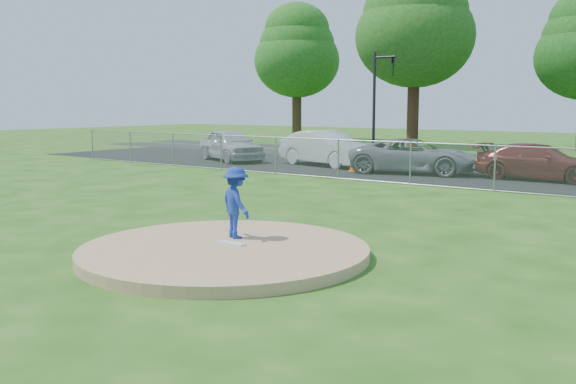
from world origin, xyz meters
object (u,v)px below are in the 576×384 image
tree_far_left (297,50)px  pitcher (236,203)px  parked_car_gray (414,156)px  tree_left (415,21)px  traffic_cone (353,164)px  traffic_signal_left (378,94)px  parked_car_white (326,148)px  parked_car_silver (231,145)px  parked_car_darkred (539,162)px

tree_far_left → pitcher: size_ratio=7.60×
pitcher → parked_car_gray: (-3.22, 14.81, -0.18)m
tree_far_left → tree_left: 11.24m
traffic_cone → traffic_signal_left: bearing=111.2°
parked_car_white → parked_car_silver: bearing=110.0°
tree_left → parked_car_darkred: (12.30, -14.89, -7.56)m
tree_far_left → traffic_signal_left: size_ratio=1.92×
pitcher → parked_car_silver: 19.88m
tree_far_left → traffic_cone: (16.08, -18.34, -6.75)m
tree_left → traffic_signal_left: bearing=-76.0°
tree_far_left → traffic_cone: bearing=-48.8°
pitcher → parked_car_gray: 15.16m
parked_car_white → parked_car_darkred: bearing=-77.1°
traffic_signal_left → parked_car_white: traffic_signal_left is taller
tree_left → traffic_signal_left: size_ratio=2.24×
parked_car_white → parked_car_darkred: parked_car_white is taller
tree_far_left → tree_left: tree_left is taller
pitcher → parked_car_darkred: pitcher is taller
tree_left → traffic_signal_left: (2.24, -9.00, -4.88)m
pitcher → parked_car_gray: pitcher is taller
tree_far_left → traffic_cone: tree_far_left is taller
parked_car_white → tree_far_left: bearing=52.5°
traffic_cone → parked_car_darkred: bearing=11.4°
tree_far_left → traffic_signal_left: bearing=-39.7°
parked_car_white → parked_car_gray: size_ratio=0.95×
tree_far_left → traffic_signal_left: (13.24, -11.00, -3.70)m
pitcher → tree_left: bearing=-46.9°
tree_left → parked_car_white: (2.76, -14.83, -7.42)m
tree_far_left → tree_left: (11.00, -2.00, 1.18)m
traffic_signal_left → traffic_cone: 8.44m
traffic_cone → parked_car_darkred: size_ratio=0.13×
tree_left → parked_car_white: size_ratio=2.56×
parked_car_silver → parked_car_gray: (10.02, -0.02, -0.09)m
traffic_signal_left → parked_car_darkred: 11.96m
tree_left → parked_car_gray: tree_left is taller
traffic_signal_left → parked_car_white: (0.53, -5.83, -2.55)m
tree_far_left → parked_car_silver: tree_far_left is taller
tree_left → traffic_cone: (5.08, -16.34, -7.93)m
tree_left → pitcher: tree_left is taller
parked_car_silver → parked_car_gray: bearing=-65.5°
pitcher → traffic_cone: (-5.60, 13.95, -0.60)m
traffic_cone → parked_car_gray: parked_car_gray is taller
traffic_signal_left → parked_car_silver: bearing=-126.6°
tree_far_left → traffic_cone: 25.30m
parked_car_silver → parked_car_white: (5.33, 0.63, 0.00)m
tree_far_left → pitcher: bearing=-56.1°
parked_car_silver → parked_car_white: size_ratio=0.96×
traffic_cone → parked_car_white: 2.81m
tree_left → traffic_cone: 18.86m
traffic_signal_left → parked_car_gray: bearing=-51.2°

